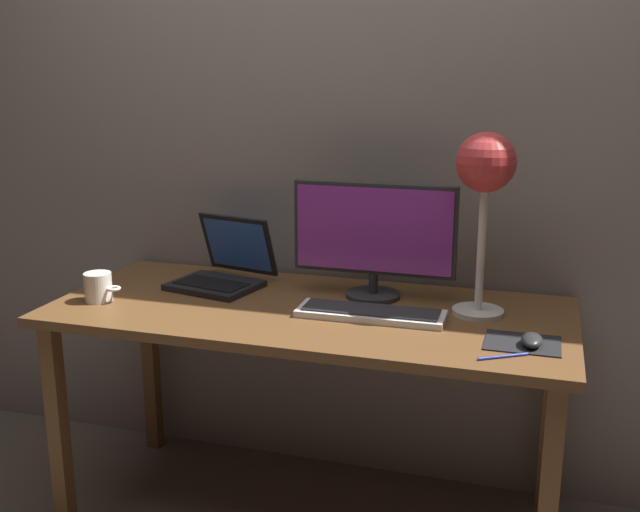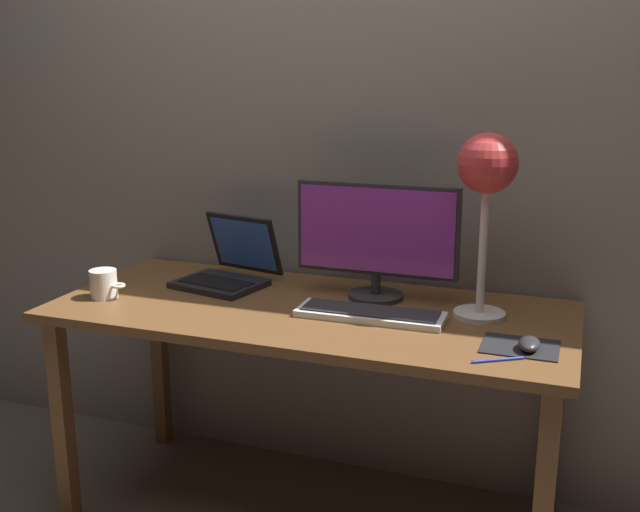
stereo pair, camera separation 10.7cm
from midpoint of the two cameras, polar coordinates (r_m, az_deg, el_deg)
back_wall at (r=2.59m, az=3.59°, el=10.62°), size 4.80×0.06×2.60m
desk at (r=2.35m, az=0.58°, el=-5.77°), size 1.60×0.70×0.74m
monitor at (r=2.36m, az=5.64°, el=1.54°), size 0.52×0.18×0.37m
keyboard_main at (r=2.23m, az=5.24°, el=-4.43°), size 0.44×0.15×0.03m
laptop at (r=2.58m, az=-5.63°, el=-0.65°), size 0.34×0.34×0.23m
desk_lamp at (r=2.20m, az=13.99°, el=5.91°), size 0.17×0.17×0.55m
mousepad at (r=2.08m, az=16.47°, el=-6.67°), size 0.20×0.16×0.00m
mouse at (r=2.06m, az=17.13°, el=-6.44°), size 0.06×0.10×0.03m
coffee_mug at (r=2.48m, az=-14.99°, el=-2.08°), size 0.12×0.09×0.09m
pen at (r=1.97m, az=14.96°, el=-7.68°), size 0.12×0.08×0.01m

